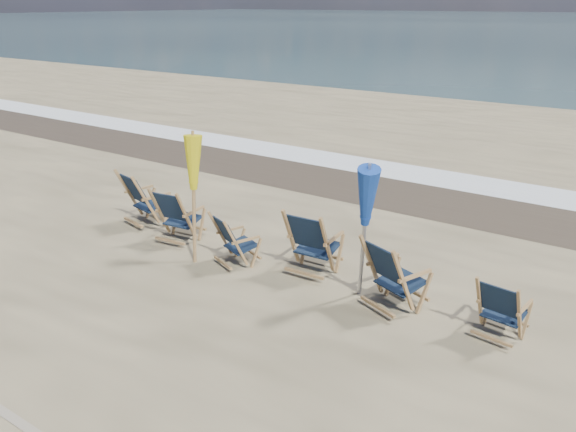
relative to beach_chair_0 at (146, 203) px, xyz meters
name	(u,v)px	position (x,y,z in m)	size (l,w,h in m)	color
surf_foam	(427,176)	(3.03, 6.21, -0.54)	(200.00, 1.40, 0.01)	silver
wet_sand_strip	(403,192)	(3.03, 4.71, -0.54)	(200.00, 2.60, 0.00)	#42362A
beach_chair_0	(146,203)	(0.00, 0.00, 0.00)	(0.70, 0.79, 1.09)	#111E32
beach_chair_1	(186,219)	(1.13, -0.14, -0.02)	(0.67, 0.75, 1.04)	#111E32
beach_chair_2	(236,246)	(2.43, -0.43, -0.10)	(0.58, 0.65, 0.90)	#111E32
beach_chair_3	(327,248)	(3.75, 0.08, 0.01)	(0.71, 0.80, 1.11)	#111E32
beach_chair_4	(403,285)	(5.13, -0.35, -0.01)	(0.69, 0.78, 1.08)	#111E32
beach_chair_5	(519,317)	(6.54, -0.17, -0.11)	(0.56, 0.64, 0.88)	#111E32
umbrella_yellow	(192,170)	(1.60, -0.43, 0.97)	(0.30, 0.30, 2.04)	olive
umbrella_blue	(366,196)	(4.47, -0.20, 1.03)	(0.30, 0.30, 2.10)	#A5A5AD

